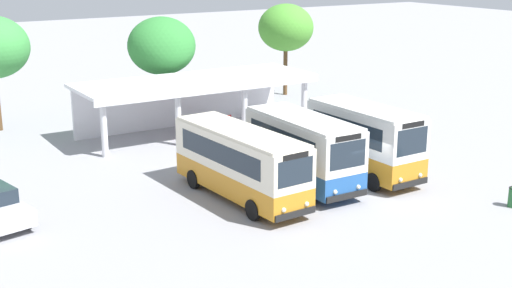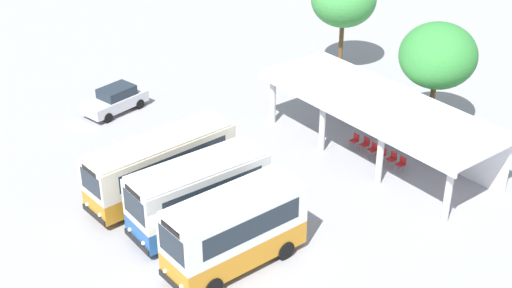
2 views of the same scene
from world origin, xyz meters
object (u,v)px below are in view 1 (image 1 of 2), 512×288
Objects in this scene: city_bus_nearest_orange at (241,161)px; waiting_chair_far_end_seat at (229,121)px; city_bus_middle_cream at (365,139)px; waiting_chair_fifth_seat at (219,122)px; waiting_chair_second_from_end at (189,126)px; waiting_chair_fourth_seat at (210,124)px; waiting_chair_end_by_column at (180,128)px; waiting_chair_middle_seat at (200,125)px; city_bus_second_in_row at (303,148)px.

city_bus_nearest_orange is 9.50× the size of waiting_chair_far_end_seat.
city_bus_middle_cream reaches higher than waiting_chair_fifth_seat.
waiting_chair_fifth_seat is at bearing -0.44° from waiting_chair_second_from_end.
waiting_chair_fourth_seat is at bearing 68.26° from city_bus_nearest_orange.
city_bus_nearest_orange is 9.50× the size of waiting_chair_second_from_end.
city_bus_middle_cream is (6.87, -0.43, 0.16)m from city_bus_nearest_orange.
waiting_chair_end_by_column and waiting_chair_fourth_seat have the same top height.
waiting_chair_far_end_seat is (2.77, -0.05, 0.00)m from waiting_chair_second_from_end.
waiting_chair_second_from_end is at bearing 175.35° from waiting_chair_fourth_seat.
waiting_chair_far_end_seat is (2.08, 0.02, 0.00)m from waiting_chair_middle_seat.
waiting_chair_second_from_end and waiting_chair_fourth_seat have the same top height.
city_bus_middle_cream is 7.66× the size of waiting_chair_middle_seat.
city_bus_second_in_row is at bearing -102.28° from waiting_chair_far_end_seat.
waiting_chair_fifth_seat is (1.80, 11.50, -1.35)m from city_bus_second_in_row.
waiting_chair_end_by_column is at bearing -168.87° from waiting_chair_second_from_end.
city_bus_middle_cream is at bearing -82.20° from waiting_chair_fifth_seat.
city_bus_second_in_row reaches higher than waiting_chair_fifth_seat.
city_bus_middle_cream is at bearing -69.51° from waiting_chair_end_by_column.
waiting_chair_end_by_column is 3.47m from waiting_chair_far_end_seat.
waiting_chair_end_by_column is at bearing -179.35° from waiting_chair_fourth_seat.
waiting_chair_end_by_column is 1.39m from waiting_chair_middle_seat.
waiting_chair_fourth_seat is (1.39, -0.11, 0.00)m from waiting_chair_second_from_end.
waiting_chair_fourth_seat is at bearing -177.24° from waiting_chair_far_end_seat.
city_bus_second_in_row is at bearing -85.11° from waiting_chair_end_by_column.
waiting_chair_middle_seat is (0.69, -0.07, 0.00)m from waiting_chair_second_from_end.
city_bus_middle_cream is 12.01m from waiting_chair_far_end_seat.
waiting_chair_second_from_end is at bearing 107.29° from city_bus_middle_cream.
waiting_chair_far_end_seat is at bearing 0.63° from waiting_chair_middle_seat.
city_bus_middle_cream reaches higher than waiting_chair_second_from_end.
waiting_chair_fifth_seat is (0.69, 0.10, 0.00)m from waiting_chair_fourth_seat.
waiting_chair_far_end_seat is (2.50, 11.47, -1.35)m from city_bus_second_in_row.
city_bus_nearest_orange is 12.96m from waiting_chair_far_end_seat.
waiting_chair_fifth_seat is 1.00× the size of waiting_chair_far_end_seat.
waiting_chair_second_from_end is 2.78m from waiting_chair_far_end_seat.
city_bus_nearest_orange is at bearing 179.84° from city_bus_second_in_row.
waiting_chair_far_end_seat is at bearing 94.52° from city_bus_middle_cream.
waiting_chair_far_end_seat is (1.39, 0.07, 0.00)m from waiting_chair_fourth_seat.
city_bus_middle_cream is at bearing -75.72° from waiting_chair_middle_seat.
city_bus_nearest_orange is 12.13m from waiting_chair_middle_seat.
waiting_chair_second_from_end is at bearing 179.05° from waiting_chair_far_end_seat.
city_bus_second_in_row is 11.72m from waiting_chair_fifth_seat.
city_bus_nearest_orange is 12.33m from waiting_chair_fourth_seat.
city_bus_nearest_orange is at bearing -105.33° from waiting_chair_second_from_end.
waiting_chair_fourth_seat is 0.70m from waiting_chair_fifth_seat.
city_bus_second_in_row is 1.05× the size of city_bus_middle_cream.
city_bus_nearest_orange is 1.18× the size of city_bus_second_in_row.
city_bus_second_in_row is at bearing -98.91° from waiting_chair_fifth_seat.
waiting_chair_end_by_column is at bearing -177.51° from waiting_chair_fifth_seat.
waiting_chair_far_end_seat is (5.93, 11.46, -1.27)m from city_bus_nearest_orange.
city_bus_nearest_orange reaches higher than waiting_chair_far_end_seat.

